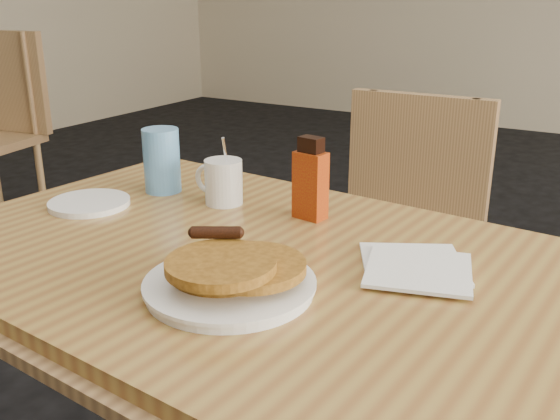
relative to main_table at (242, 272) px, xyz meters
The scene contains 8 objects.
main_table is the anchor object (origin of this frame).
chair_main_far 0.78m from the main_table, 88.43° to the left, with size 0.41×0.41×0.90m.
pancake_plate 0.18m from the main_table, 61.06° to the right, with size 0.26×0.26×0.08m.
coffee_mug 0.27m from the main_table, 132.83° to the left, with size 0.11×0.08×0.15m.
syrup_bottle 0.23m from the main_table, 82.40° to the left, with size 0.07×0.05×0.16m.
napkin_stack 0.30m from the main_table, 14.04° to the left, with size 0.23×0.24×0.01m.
blue_tumbler 0.40m from the main_table, 151.00° to the left, with size 0.08×0.08×0.14m, color #5E9EDC.
side_saucer 0.40m from the main_table, behind, with size 0.17×0.17×0.01m, color white.
Camera 1 is at (0.55, -0.81, 1.17)m, focal length 40.00 mm.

